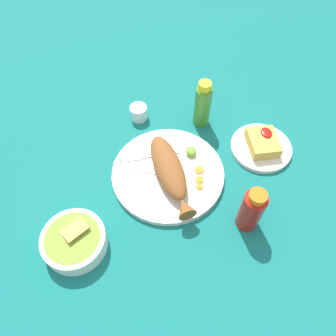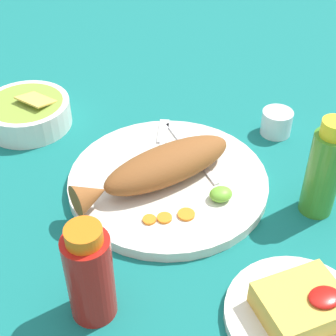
{
  "view_description": "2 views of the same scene",
  "coord_description": "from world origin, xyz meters",
  "px_view_note": "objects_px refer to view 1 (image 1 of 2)",
  "views": [
    {
      "loc": [
        -0.52,
        0.07,
        0.81
      ],
      "look_at": [
        0.0,
        0.0,
        0.04
      ],
      "focal_mm": 35.0,
      "sensor_mm": 36.0,
      "label": 1
    },
    {
      "loc": [
        -0.23,
        -0.59,
        0.56
      ],
      "look_at": [
        0.0,
        0.0,
        0.04
      ],
      "focal_mm": 55.0,
      "sensor_mm": 36.0,
      "label": 2
    }
  ],
  "objects_px": {
    "fork_near": "(140,169)",
    "guacamole_bowl": "(74,241)",
    "side_plate_fries": "(261,148)",
    "hot_sauce_bottle_red": "(251,210)",
    "fried_fish": "(170,171)",
    "main_plate": "(168,174)",
    "salt_cup": "(139,113)",
    "hot_sauce_bottle_green": "(203,105)",
    "fork_far": "(146,157)"
  },
  "relations": [
    {
      "from": "fork_near",
      "to": "guacamole_bowl",
      "type": "bearing_deg",
      "value": 73.91
    },
    {
      "from": "side_plate_fries",
      "to": "hot_sauce_bottle_red",
      "type": "bearing_deg",
      "value": 154.67
    },
    {
      "from": "fried_fish",
      "to": "hot_sauce_bottle_red",
      "type": "bearing_deg",
      "value": -141.84
    },
    {
      "from": "fried_fish",
      "to": "hot_sauce_bottle_red",
      "type": "relative_size",
      "value": 1.89
    },
    {
      "from": "main_plate",
      "to": "salt_cup",
      "type": "xyz_separation_m",
      "value": [
        0.24,
        0.06,
        0.01
      ]
    },
    {
      "from": "hot_sauce_bottle_green",
      "to": "main_plate",
      "type": "bearing_deg",
      "value": 145.08
    },
    {
      "from": "fork_near",
      "to": "main_plate",
      "type": "bearing_deg",
      "value": -167.43
    },
    {
      "from": "main_plate",
      "to": "fork_near",
      "type": "relative_size",
      "value": 1.89
    },
    {
      "from": "side_plate_fries",
      "to": "main_plate",
      "type": "bearing_deg",
      "value": 100.85
    },
    {
      "from": "main_plate",
      "to": "side_plate_fries",
      "type": "bearing_deg",
      "value": -79.15
    },
    {
      "from": "fork_far",
      "to": "guacamole_bowl",
      "type": "bearing_deg",
      "value": 48.24
    },
    {
      "from": "main_plate",
      "to": "fork_near",
      "type": "xyz_separation_m",
      "value": [
        0.02,
        0.08,
        0.01
      ]
    },
    {
      "from": "side_plate_fries",
      "to": "guacamole_bowl",
      "type": "height_order",
      "value": "guacamole_bowl"
    },
    {
      "from": "main_plate",
      "to": "hot_sauce_bottle_green",
      "type": "height_order",
      "value": "hot_sauce_bottle_green"
    },
    {
      "from": "fork_far",
      "to": "hot_sauce_bottle_green",
      "type": "distance_m",
      "value": 0.24
    },
    {
      "from": "main_plate",
      "to": "fork_near",
      "type": "distance_m",
      "value": 0.08
    },
    {
      "from": "main_plate",
      "to": "fried_fish",
      "type": "height_order",
      "value": "fried_fish"
    },
    {
      "from": "main_plate",
      "to": "salt_cup",
      "type": "bearing_deg",
      "value": 14.86
    },
    {
      "from": "fork_far",
      "to": "salt_cup",
      "type": "bearing_deg",
      "value": -90.27
    },
    {
      "from": "fork_near",
      "to": "fork_far",
      "type": "bearing_deg",
      "value": -90.98
    },
    {
      "from": "main_plate",
      "to": "hot_sauce_bottle_red",
      "type": "xyz_separation_m",
      "value": [
        -0.18,
        -0.19,
        0.06
      ]
    },
    {
      "from": "salt_cup",
      "to": "fork_near",
      "type": "bearing_deg",
      "value": 175.63
    },
    {
      "from": "fork_far",
      "to": "hot_sauce_bottle_green",
      "type": "bearing_deg",
      "value": -147.83
    },
    {
      "from": "fried_fish",
      "to": "fork_near",
      "type": "bearing_deg",
      "value": 56.85
    },
    {
      "from": "main_plate",
      "to": "fork_far",
      "type": "distance_m",
      "value": 0.09
    },
    {
      "from": "fork_far",
      "to": "hot_sauce_bottle_red",
      "type": "distance_m",
      "value": 0.35
    },
    {
      "from": "fried_fish",
      "to": "hot_sauce_bottle_green",
      "type": "relative_size",
      "value": 1.7
    },
    {
      "from": "fried_fish",
      "to": "side_plate_fries",
      "type": "distance_m",
      "value": 0.31
    },
    {
      "from": "salt_cup",
      "to": "hot_sauce_bottle_green",
      "type": "bearing_deg",
      "value": -103.5
    },
    {
      "from": "fork_far",
      "to": "salt_cup",
      "type": "xyz_separation_m",
      "value": [
        0.18,
        0.0,
        0.0
      ]
    },
    {
      "from": "main_plate",
      "to": "fork_far",
      "type": "relative_size",
      "value": 1.76
    },
    {
      "from": "main_plate",
      "to": "fried_fish",
      "type": "relative_size",
      "value": 1.16
    },
    {
      "from": "fried_fish",
      "to": "side_plate_fries",
      "type": "relative_size",
      "value": 1.51
    },
    {
      "from": "fork_far",
      "to": "guacamole_bowl",
      "type": "height_order",
      "value": "guacamole_bowl"
    },
    {
      "from": "fried_fish",
      "to": "hot_sauce_bottle_red",
      "type": "height_order",
      "value": "hot_sauce_bottle_red"
    },
    {
      "from": "fork_far",
      "to": "hot_sauce_bottle_red",
      "type": "relative_size",
      "value": 1.24
    },
    {
      "from": "fork_near",
      "to": "guacamole_bowl",
      "type": "distance_m",
      "value": 0.27
    },
    {
      "from": "main_plate",
      "to": "fried_fish",
      "type": "xyz_separation_m",
      "value": [
        -0.02,
        -0.0,
        0.04
      ]
    },
    {
      "from": "fork_far",
      "to": "hot_sauce_bottle_green",
      "type": "height_order",
      "value": "hot_sauce_bottle_green"
    },
    {
      "from": "hot_sauce_bottle_red",
      "to": "guacamole_bowl",
      "type": "bearing_deg",
      "value": 90.44
    },
    {
      "from": "fork_far",
      "to": "side_plate_fries",
      "type": "xyz_separation_m",
      "value": [
        -0.01,
        -0.36,
        -0.01
      ]
    },
    {
      "from": "side_plate_fries",
      "to": "guacamole_bowl",
      "type": "distance_m",
      "value": 0.61
    },
    {
      "from": "hot_sauce_bottle_red",
      "to": "side_plate_fries",
      "type": "relative_size",
      "value": 0.8
    },
    {
      "from": "salt_cup",
      "to": "side_plate_fries",
      "type": "height_order",
      "value": "salt_cup"
    },
    {
      "from": "hot_sauce_bottle_green",
      "to": "salt_cup",
      "type": "height_order",
      "value": "hot_sauce_bottle_green"
    },
    {
      "from": "fork_near",
      "to": "hot_sauce_bottle_red",
      "type": "distance_m",
      "value": 0.34
    },
    {
      "from": "salt_cup",
      "to": "guacamole_bowl",
      "type": "height_order",
      "value": "guacamole_bowl"
    },
    {
      "from": "fried_fish",
      "to": "guacamole_bowl",
      "type": "distance_m",
      "value": 0.31
    },
    {
      "from": "guacamole_bowl",
      "to": "main_plate",
      "type": "bearing_deg",
      "value": -55.48
    },
    {
      "from": "main_plate",
      "to": "fork_far",
      "type": "height_order",
      "value": "fork_far"
    }
  ]
}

